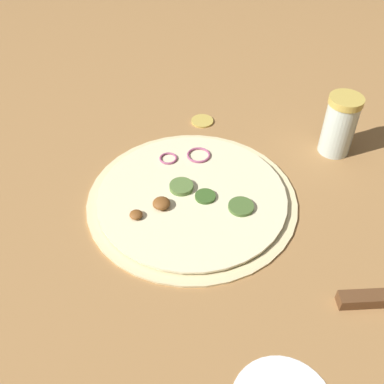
{
  "coord_description": "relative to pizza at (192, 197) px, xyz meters",
  "views": [
    {
      "loc": [
        0.5,
        0.14,
        0.52
      ],
      "look_at": [
        0.0,
        0.0,
        0.02
      ],
      "focal_mm": 42.0,
      "sensor_mm": 36.0,
      "label": 1
    }
  ],
  "objects": [
    {
      "name": "spice_jar",
      "position": [
        -0.2,
        0.21,
        0.05
      ],
      "size": [
        0.06,
        0.06,
        0.11
      ],
      "color": "silver",
      "rests_on": "ground_plane"
    },
    {
      "name": "ground_plane",
      "position": [
        0.0,
        0.0,
        -0.01
      ],
      "size": [
        3.0,
        3.0,
        0.0
      ],
      "primitive_type": "plane",
      "color": "#9E703F"
    },
    {
      "name": "pizza",
      "position": [
        0.0,
        0.0,
        0.0
      ],
      "size": [
        0.34,
        0.34,
        0.03
      ],
      "color": "beige",
      "rests_on": "ground_plane"
    },
    {
      "name": "loose_cap",
      "position": [
        -0.22,
        -0.04,
        -0.0
      ],
      "size": [
        0.04,
        0.04,
        0.01
      ],
      "color": "gold",
      "rests_on": "ground_plane"
    }
  ]
}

